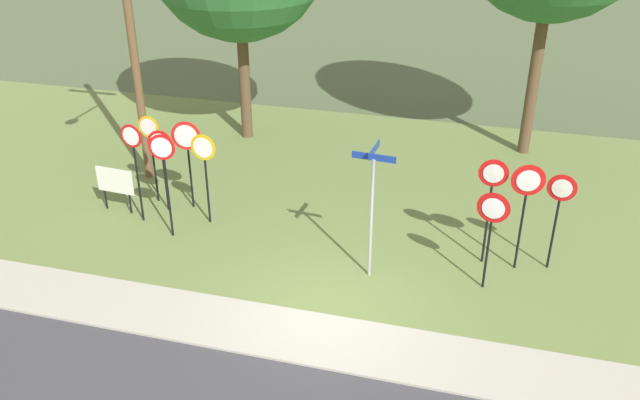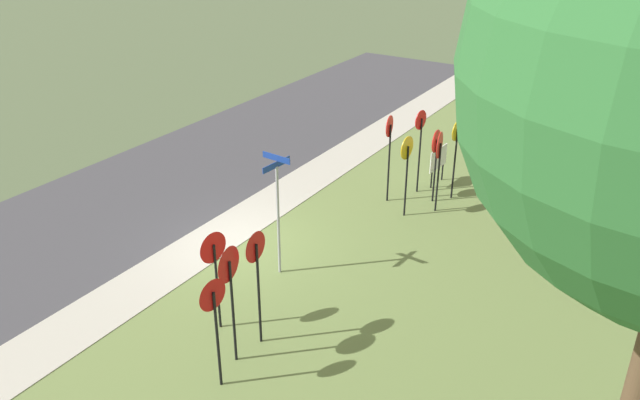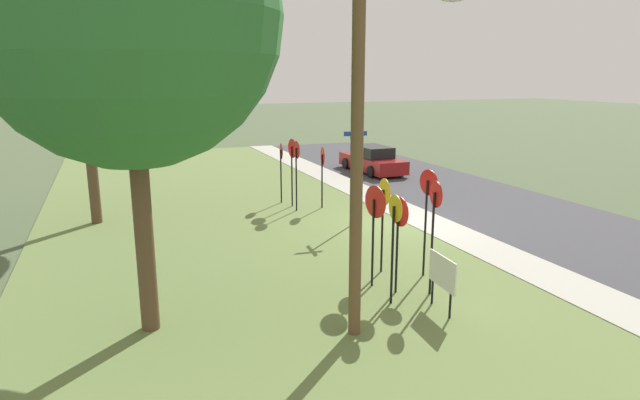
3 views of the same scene
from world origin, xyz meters
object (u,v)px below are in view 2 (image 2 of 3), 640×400
stop_sign_near_right (420,135)px  yield_sign_far_right (229,277)px  stop_sign_near_left (456,145)px  stop_sign_far_left (439,154)px  yield_sign_near_left (214,258)px  utility_pole (521,41)px  stop_sign_center_tall (407,159)px  notice_board (438,160)px  stop_sign_far_center (436,150)px  street_name_post (278,205)px  yield_sign_far_left (214,309)px  yield_sign_near_right (256,262)px  stop_sign_far_right (389,141)px

stop_sign_near_right → yield_sign_far_right: size_ratio=1.02×
stop_sign_near_left → yield_sign_far_right: bearing=-2.8°
stop_sign_near_right → stop_sign_far_left: bearing=54.4°
stop_sign_near_right → yield_sign_near_left: bearing=2.4°
stop_sign_near_left → utility_pole: bearing=131.0°
stop_sign_center_tall → notice_board: 2.79m
stop_sign_far_center → street_name_post: size_ratio=0.73×
stop_sign_near_left → stop_sign_far_left: bearing=-1.8°
stop_sign_far_left → yield_sign_far_left: (9.23, -0.58, -0.05)m
stop_sign_near_right → street_name_post: 6.30m
street_name_post → yield_sign_near_right: bearing=31.2°
yield_sign_near_left → yield_sign_far_left: 1.85m
stop_sign_near_left → notice_board: size_ratio=2.00×
yield_sign_far_right → yield_sign_near_left: bearing=-131.2°
stop_sign_far_right → street_name_post: street_name_post is taller
utility_pole → yield_sign_far_left: bearing=-9.6°
street_name_post → notice_board: 7.30m
stop_sign_near_right → street_name_post: size_ratio=0.85×
stop_sign_far_left → yield_sign_far_right: 8.53m
stop_sign_far_right → notice_board: size_ratio=2.20×
stop_sign_near_right → stop_sign_far_left: stop_sign_near_right is taller
stop_sign_far_right → stop_sign_center_tall: bearing=45.5°
stop_sign_near_left → street_name_post: (6.38, -2.02, 0.11)m
yield_sign_near_right → stop_sign_near_left: bearing=173.3°
stop_sign_far_center → yield_sign_far_left: bearing=-4.5°
stop_sign_center_tall → yield_sign_near_left: size_ratio=1.05×
stop_sign_far_center → street_name_post: 6.08m
stop_sign_far_left → notice_board: (-1.84, -0.71, -0.98)m
stop_sign_far_center → stop_sign_near_right: bearing=-121.8°
street_name_post → notice_board: (-7.12, 1.24, -1.04)m
stop_sign_far_right → street_name_post: bearing=-13.2°
stop_sign_far_right → stop_sign_center_tall: 1.10m
yield_sign_far_left → yield_sign_near_right: bearing=-168.1°
yield_sign_near_right → yield_sign_far_right: bearing=-7.6°
stop_sign_far_left → yield_sign_near_left: size_ratio=1.05×
yield_sign_near_right → notice_board: 9.65m
stop_sign_far_left → yield_sign_far_right: (8.49, -0.80, 0.16)m
notice_board → yield_sign_near_left: bearing=-1.9°
street_name_post → notice_board: street_name_post is taller
stop_sign_center_tall → yield_sign_near_right: (6.97, -0.06, 0.18)m
stop_sign_far_left → stop_sign_near_right: bearing=-142.8°
stop_sign_far_left → stop_sign_far_right: (0.15, -1.54, 0.15)m
stop_sign_far_center → stop_sign_center_tall: 1.40m
utility_pole → street_name_post: bearing=-24.0°
notice_board → stop_sign_far_center: bearing=20.9°
stop_sign_far_center → street_name_post: bearing=-18.4°
stop_sign_far_right → yield_sign_near_left: (7.67, -0.25, -0.21)m
yield_sign_far_left → street_name_post: street_name_post is taller
stop_sign_far_left → yield_sign_far_left: stop_sign_far_left is taller
yield_sign_near_right → stop_sign_far_right: bearing=-175.4°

